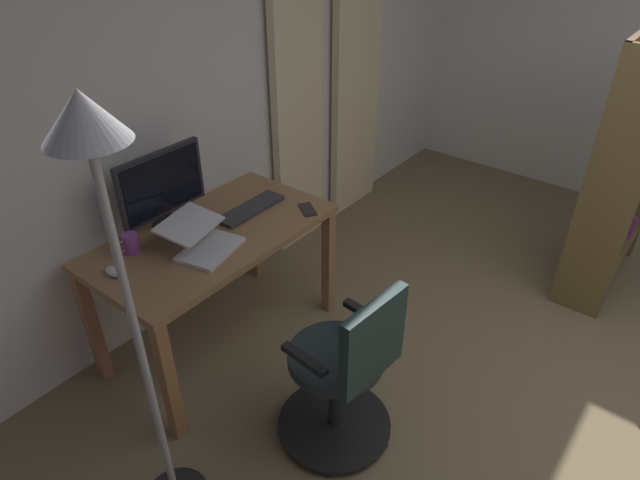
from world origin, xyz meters
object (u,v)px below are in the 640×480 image
computer_mouse (114,271)px  floor_lamp (112,236)px  bookshelf (621,162)px  office_chair (345,374)px  desk (214,249)px  cell_phone_face_up (308,209)px  laptop (202,240)px  computer_keyboard (251,209)px  computer_monitor (162,186)px  mug_coffee (130,244)px

computer_mouse → floor_lamp: floor_lamp is taller
bookshelf → office_chair: bearing=-14.3°
desk → cell_phone_face_up: 0.56m
laptop → office_chair: bearing=77.8°
computer_keyboard → computer_monitor: bearing=-31.3°
computer_keyboard → floor_lamp: (1.13, 0.57, 0.62)m
mug_coffee → computer_keyboard: bearing=165.2°
computer_monitor → computer_keyboard: size_ratio=1.19×
cell_phone_face_up → computer_monitor: bearing=-5.8°
computer_monitor → computer_mouse: size_ratio=5.07×
mug_coffee → bookshelf: 2.91m
computer_monitor → bookshelf: 2.73m
laptop → bookshelf: (-2.14, 1.41, 0.04)m
computer_keyboard → laptop: bearing=11.1°
office_chair → floor_lamp: size_ratio=0.50×
office_chair → computer_mouse: size_ratio=9.23×
office_chair → computer_monitor: computer_monitor is taller
computer_keyboard → laptop: laptop is taller
cell_phone_face_up → mug_coffee: (0.86, -0.42, 0.05)m
computer_keyboard → office_chair: bearing=66.9°
mug_coffee → bookshelf: size_ratio=0.08×
desk → mug_coffee: bearing=-25.1°
computer_monitor → floor_lamp: floor_lamp is taller
desk → mug_coffee: mug_coffee is taller
computer_monitor → cell_phone_face_up: computer_monitor is taller
computer_monitor → laptop: size_ratio=1.30×
desk → laptop: (0.13, 0.08, 0.16)m
computer_monitor → cell_phone_face_up: 0.79m
computer_mouse → floor_lamp: 0.95m
computer_keyboard → cell_phone_face_up: (-0.20, 0.25, -0.01)m
bookshelf → mug_coffee: bearing=-35.0°
desk → floor_lamp: size_ratio=0.70×
laptop → floor_lamp: size_ratio=0.21×
desk → computer_monitor: computer_monitor is taller
cell_phone_face_up → mug_coffee: size_ratio=1.15×
computer_monitor → mug_coffee: 0.34m
floor_lamp → bookshelf: bearing=162.1°
computer_keyboard → bookshelf: bearing=139.0°
desk → computer_keyboard: 0.31m
computer_monitor → bookshelf: bookshelf is taller
computer_monitor → bookshelf: (-2.11, 1.73, -0.14)m
cell_phone_face_up → bookshelf: 1.97m
office_chair → bookshelf: 2.24m
laptop → computer_mouse: 0.44m
computer_mouse → laptop: bearing=157.7°
computer_keyboard → computer_mouse: (0.82, -0.08, 0.01)m
computer_keyboard → laptop: size_ratio=1.09×
office_chair → laptop: size_ratio=2.37×
computer_mouse → cell_phone_face_up: computer_mouse is taller
computer_keyboard → cell_phone_face_up: bearing=129.1°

